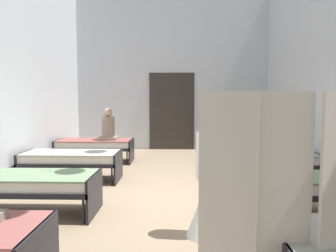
{
  "coord_description": "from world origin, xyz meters",
  "views": [
    {
      "loc": [
        0.18,
        -5.54,
        1.66
      ],
      "look_at": [
        0.0,
        0.82,
        1.1
      ],
      "focal_mm": 35.93,
      "sensor_mm": 36.0,
      "label": 1
    }
  ],
  "objects": [
    {
      "name": "room_shell",
      "position": [
        0.0,
        1.24,
        2.48
      ],
      "size": [
        6.33,
        10.21,
        4.94
      ],
      "color": "silver",
      "rests_on": "ground"
    },
    {
      "name": "bed_right_row_3",
      "position": [
        1.91,
        2.85,
        0.44
      ],
      "size": [
        1.9,
        0.84,
        0.57
      ],
      "color": "black",
      "rests_on": "ground"
    },
    {
      "name": "nurse_near_aisle",
      "position": [
        0.55,
        -1.65,
        0.53
      ],
      "size": [
        0.52,
        0.52,
        1.49
      ],
      "rotation": [
        0.0,
        0.0,
        5.07
      ],
      "color": "white",
      "rests_on": "ground"
    },
    {
      "name": "patient_seated_secondary",
      "position": [
        -1.56,
        2.83,
        0.87
      ],
      "size": [
        0.44,
        0.44,
        0.8
      ],
      "color": "gray",
      "rests_on": "bed_left_row_3"
    },
    {
      "name": "bed_left_row_1",
      "position": [
        -1.91,
        -0.95,
        0.44
      ],
      "size": [
        1.9,
        0.84,
        0.57
      ],
      "color": "black",
      "rests_on": "ground"
    },
    {
      "name": "privacy_screen",
      "position": [
        0.96,
        -3.13,
        0.85
      ],
      "size": [
        1.25,
        0.16,
        1.7
      ],
      "rotation": [
        0.0,
        0.0,
        0.02
      ],
      "color": "#BCB29E",
      "rests_on": "ground"
    },
    {
      "name": "bed_right_row_2",
      "position": [
        1.91,
        0.95,
        0.44
      ],
      "size": [
        1.9,
        0.84,
        0.57
      ],
      "color": "black",
      "rests_on": "ground"
    },
    {
      "name": "bed_left_row_2",
      "position": [
        -1.91,
        0.95,
        0.44
      ],
      "size": [
        1.9,
        0.84,
        0.57
      ],
      "color": "black",
      "rests_on": "ground"
    },
    {
      "name": "bed_left_row_3",
      "position": [
        -1.91,
        2.85,
        0.44
      ],
      "size": [
        1.9,
        0.84,
        0.57
      ],
      "color": "black",
      "rests_on": "ground"
    },
    {
      "name": "bed_right_row_1",
      "position": [
        1.91,
        -0.95,
        0.44
      ],
      "size": [
        1.9,
        0.84,
        0.57
      ],
      "color": "black",
      "rests_on": "ground"
    },
    {
      "name": "ground_plane",
      "position": [
        0.0,
        0.0,
        -0.05
      ],
      "size": [
        6.53,
        10.61,
        0.1
      ],
      "primitive_type": "cube",
      "color": "#8C755B"
    }
  ]
}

